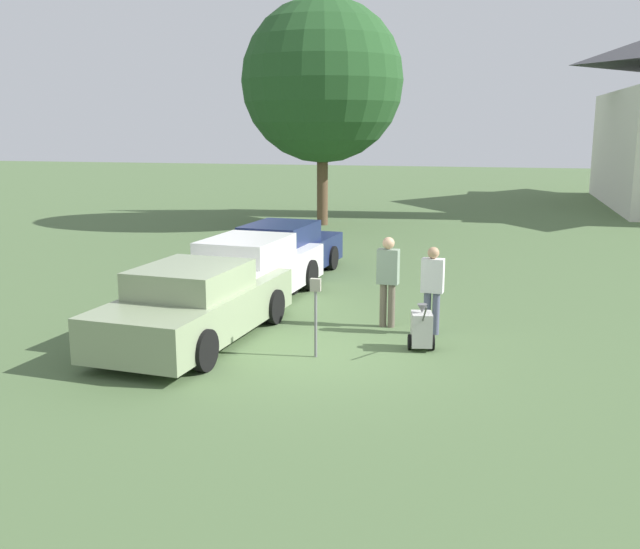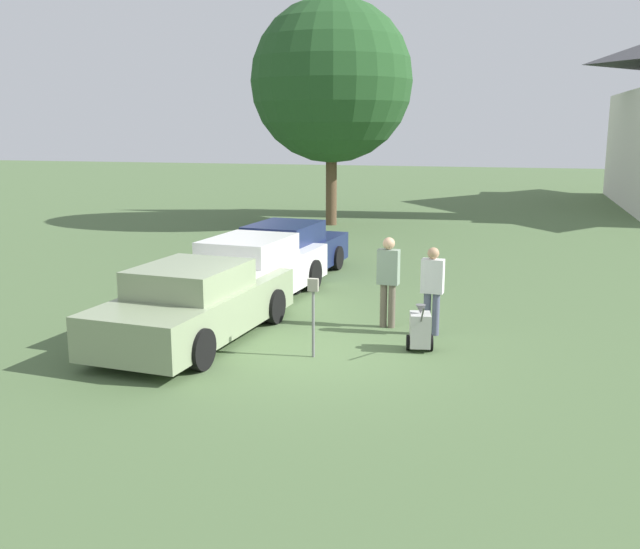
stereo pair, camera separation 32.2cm
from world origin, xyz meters
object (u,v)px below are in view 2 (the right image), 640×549
Objects in this scene: parked_car_sage at (195,304)px; person_worker at (388,276)px; equipment_cart at (420,330)px; parking_meter at (313,303)px; parked_car_white at (252,271)px; parked_car_navy at (287,253)px; person_supervisor at (432,285)px.

person_worker is (3.33, 1.76, 0.36)m from parked_car_sage.
equipment_cart is at bearing 126.28° from person_worker.
person_worker reaches higher than parking_meter.
person_worker is (3.33, -1.27, 0.33)m from parked_car_white.
parked_car_navy reaches higher than equipment_cart.
parked_car_white is at bearing -15.37° from person_supervisor.
parked_car_white is 4.22m from parking_meter.
person_worker reaches higher than person_supervisor.
parked_car_white is 3.58m from person_worker.
parked_car_white is at bearing 137.11° from equipment_cart.
person_worker is at bearing -44.27° from parked_car_navy.
equipment_cart is (4.15, -2.62, -0.33)m from parked_car_white.
equipment_cart is at bearing 90.28° from person_supervisor.
parked_car_navy is 2.83× the size of person_worker.
equipment_cart is at bearing -27.18° from parked_car_white.
parking_meter reaches higher than equipment_cart.
equipment_cart is at bearing 10.81° from parked_car_sage.
parking_meter is 1.39× the size of equipment_cart.
equipment_cart is (-0.09, -1.05, -0.58)m from person_supervisor.
parked_car_white is at bearing -15.69° from person_worker.
person_supervisor is at bearing 24.17° from parked_car_sage.
parked_car_white reaches higher than parked_car_navy.
parked_car_white is at bearing 95.09° from parked_car_sage.
person_supervisor is at bearing 74.68° from equipment_cart.
person_worker is (0.93, 2.19, 0.07)m from parking_meter.
parking_meter is at bearing -5.01° from parked_car_sage.
parked_car_sage is 0.98× the size of parked_car_navy.
parked_car_navy is (-0.00, 5.65, -0.00)m from parked_car_sage.
parked_car_sage is at bearing 169.90° from parking_meter.
parked_car_navy is at bearing -39.68° from person_supervisor.
person_worker is (3.33, -3.89, 0.36)m from parked_car_navy.
person_worker is at bearing -13.45° from person_supervisor.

